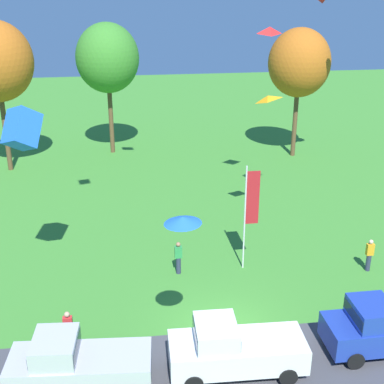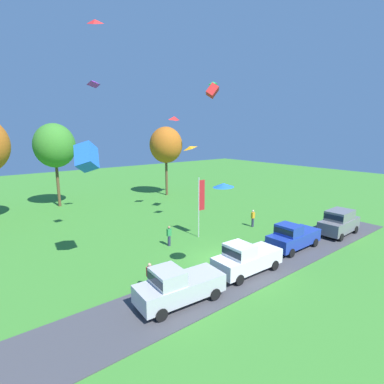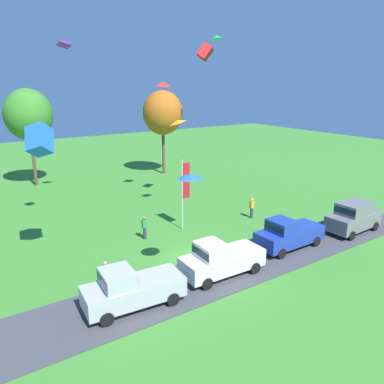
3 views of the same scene
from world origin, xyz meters
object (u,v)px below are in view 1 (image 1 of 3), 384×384
car_pickup_far_end (232,348)px  kite_diamond_near_flag (268,98)px  kite_box_trailing_tail (22,129)px  kite_diamond_over_trees (270,30)px  person_watching_sky (178,257)px  kite_delta_high_left (183,220)px  car_pickup_mid_row (384,327)px  person_beside_suv (369,255)px  person_on_lawn (69,330)px  tree_right_of_center (107,58)px  tree_center_back (299,63)px  flag_banner (250,205)px  car_pickup_near_entrance (74,363)px

car_pickup_far_end → kite_diamond_near_flag: kite_diamond_near_flag is taller
car_pickup_far_end → kite_box_trailing_tail: (-7.71, 6.79, 6.67)m
car_pickup_far_end → kite_diamond_over_trees: 18.56m
person_watching_sky → kite_delta_high_left: size_ratio=1.33×
car_pickup_mid_row → person_beside_suv: size_ratio=2.93×
car_pickup_mid_row → kite_diamond_over_trees: size_ratio=4.70×
person_on_lawn → tree_right_of_center: bearing=86.2°
person_beside_suv → kite_delta_high_left: kite_delta_high_left is taller
car_pickup_mid_row → kite_box_trailing_tail: 16.61m
tree_right_of_center → kite_box_trailing_tail: tree_right_of_center is taller
kite_box_trailing_tail → person_watching_sky: bearing=4.4°
tree_center_back → kite_box_trailing_tail: bearing=-135.4°
person_watching_sky → kite_diamond_over_trees: size_ratio=1.60×
car_pickup_mid_row → flag_banner: (-3.77, 6.94, 2.34)m
kite_diamond_near_flag → kite_box_trailing_tail: (-11.67, -4.24, -0.02)m
car_pickup_far_end → kite_delta_high_left: (-1.72, 0.49, 5.05)m
tree_center_back → kite_diamond_near_flag: bearing=-114.7°
car_pickup_near_entrance → person_beside_suv: size_ratio=3.00×
tree_right_of_center → kite_box_trailing_tail: (-3.29, -20.35, 0.15)m
tree_right_of_center → flag_banner: tree_right_of_center is taller
tree_right_of_center → person_watching_sky: bearing=-80.7°
person_watching_sky → kite_box_trailing_tail: (-6.55, -0.50, 6.90)m
kite_delta_high_left → flag_banner: bearing=59.4°
kite_diamond_over_trees → car_pickup_mid_row: bearing=-85.7°
kite_diamond_over_trees → person_beside_suv: bearing=-69.8°
car_pickup_near_entrance → flag_banner: size_ratio=0.94×
car_pickup_mid_row → kite_diamond_near_flag: (-2.15, 10.59, 6.68)m
person_beside_suv → kite_diamond_over_trees: (-3.22, 8.76, 9.88)m
car_pickup_far_end → tree_center_back: tree_center_back is taller
car_pickup_near_entrance → kite_diamond_near_flag: bearing=49.1°
kite_delta_high_left → car_pickup_near_entrance: bearing=-171.7°
car_pickup_mid_row → tree_center_back: bearing=80.6°
tree_center_back → flag_banner: size_ratio=1.84×
car_pickup_near_entrance → tree_right_of_center: (1.25, 27.22, 6.51)m
car_pickup_mid_row → kite_diamond_over_trees: (-1.11, 14.60, 9.65)m
car_pickup_far_end → kite_diamond_near_flag: size_ratio=4.67×
person_beside_suv → tree_right_of_center: bearing=121.2°
car_pickup_far_end → tree_center_back: (10.07, 24.33, 6.28)m
tree_center_back → kite_box_trailing_tail: 24.98m
person_watching_sky → tree_right_of_center: 21.22m
car_pickup_mid_row → tree_right_of_center: size_ratio=0.48×
car_pickup_near_entrance → flag_banner: flag_banner is taller
car_pickup_near_entrance → kite_delta_high_left: bearing=8.3°
car_pickup_far_end → kite_box_trailing_tail: kite_box_trailing_tail is taller
person_on_lawn → kite_diamond_over_trees: kite_diamond_over_trees is taller
flag_banner → kite_delta_high_left: 8.45m
person_on_lawn → kite_box_trailing_tail: bearing=109.8°
car_pickup_far_end → person_beside_suv: car_pickup_far_end is taller
car_pickup_near_entrance → tree_center_back: tree_center_back is taller
car_pickup_near_entrance → person_on_lawn: bearing=99.8°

